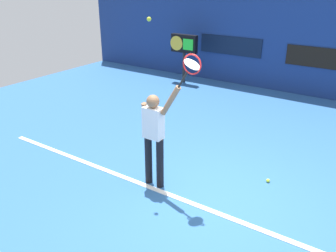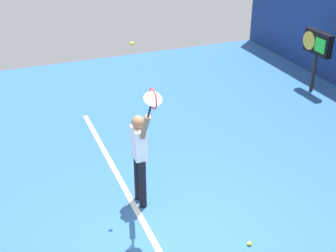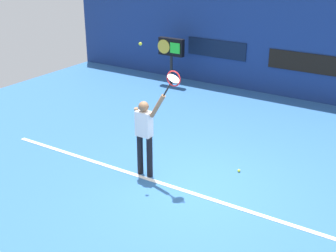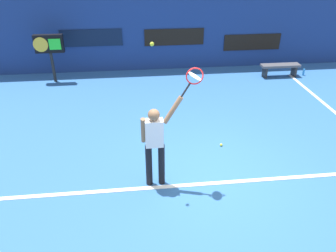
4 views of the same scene
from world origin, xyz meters
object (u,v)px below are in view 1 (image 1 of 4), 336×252
at_px(tennis_racket, 191,66).
at_px(spare_ball, 268,181).
at_px(tennis_ball, 149,19).
at_px(scoreboard_clock, 184,46).
at_px(tennis_player, 154,133).

height_order(tennis_racket, spare_ball, tennis_racket).
bearing_deg(tennis_ball, scoreboard_clock, 117.14).
xyz_separation_m(tennis_player, spare_ball, (1.68, 1.20, -0.98)).
xyz_separation_m(tennis_player, scoreboard_clock, (-3.08, 5.92, 0.26)).
distance_m(tennis_racket, scoreboard_clock, 7.09).
xyz_separation_m(tennis_racket, spare_ball, (0.98, 1.21, -2.23)).
distance_m(tennis_racket, tennis_ball, 0.95).
relative_size(tennis_player, scoreboard_clock, 1.18).
relative_size(tennis_racket, tennis_ball, 8.92).
bearing_deg(tennis_racket, scoreboard_clock, 122.52).
bearing_deg(scoreboard_clock, tennis_ball, -62.86).
distance_m(tennis_ball, scoreboard_clock, 6.91).
xyz_separation_m(tennis_ball, spare_ball, (1.69, 1.26, -2.85)).
bearing_deg(spare_ball, scoreboard_clock, 135.25).
bearing_deg(tennis_player, scoreboard_clock, 117.49).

